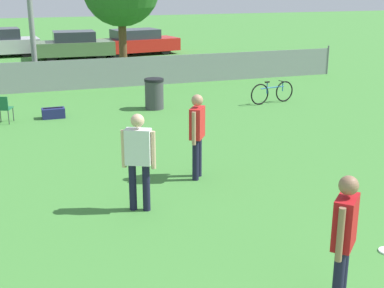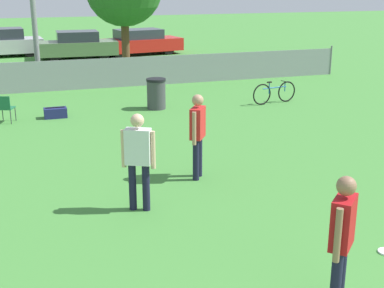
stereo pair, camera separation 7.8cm
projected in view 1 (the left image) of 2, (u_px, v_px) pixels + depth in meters
name	position (u px, v px, depth m)	size (l,w,h in m)	color
fence_backline	(116.00, 73.00, 19.92)	(18.30, 0.07, 1.21)	gray
player_receiver_white	(139.00, 155.00, 9.04)	(0.54, 0.39, 1.72)	#191933
player_defender_red	(197.00, 130.00, 10.55)	(0.43, 0.51, 1.72)	#191933
player_thrower_red	(344.00, 233.00, 6.24)	(0.46, 0.46, 1.72)	#191933
folding_chair_sideline	(2.00, 107.00, 14.86)	(0.54, 0.54, 0.79)	#333338
bicycle_sideline	(272.00, 92.00, 17.36)	(1.66, 0.45, 0.73)	black
trash_bin	(154.00, 94.00, 16.56)	(0.60, 0.60, 0.95)	#3F3F44
gear_bag_sideline	(53.00, 113.00, 15.53)	(0.65, 0.36, 0.32)	navy
parked_car_olive	(75.00, 45.00, 27.33)	(4.00, 1.88, 1.38)	black
parked_car_red	(135.00, 42.00, 28.75)	(4.79, 2.47, 1.35)	black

